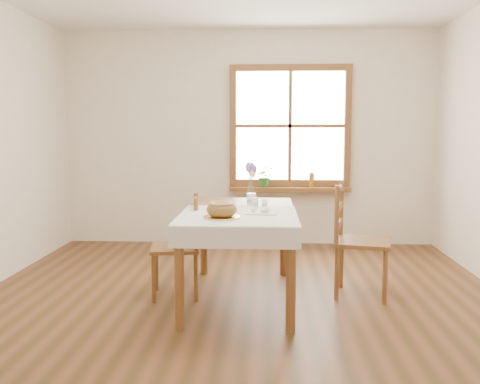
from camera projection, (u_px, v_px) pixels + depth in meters
The scene contains 18 objects.
ground at pixel (238, 310), 4.20m from camera, with size 5.00×5.00×0.00m, color brown.
room_walls at pixel (238, 90), 4.00m from camera, with size 4.60×5.10×2.65m.
window at pixel (290, 126), 6.46m from camera, with size 1.46×0.08×1.46m.
window_sill at pixel (290, 189), 6.48m from camera, with size 1.46×0.20×0.05m.
dining_table at pixel (240, 220), 4.42m from camera, with size 0.90×1.60×0.75m.
table_linen at pixel (238, 215), 4.11m from camera, with size 0.91×0.99×0.01m, color silver.
chair_left at pixel (175, 246), 4.51m from camera, with size 0.40×0.42×0.86m, color brown, non-canonical shape.
chair_right at pixel (363, 240), 4.52m from camera, with size 0.45×0.47×0.96m, color brown, non-canonical shape.
bread_plate at pixel (222, 217), 3.95m from camera, with size 0.26×0.26×0.01m, color white.
bread_loaf at pixel (222, 208), 3.94m from camera, with size 0.23×0.23×0.12m, color olive.
egg_napkin at pixel (262, 213), 4.17m from camera, with size 0.24×0.21×0.01m, color silver.
eggs at pixel (262, 209), 4.17m from camera, with size 0.19×0.17×0.04m, color white, non-canonical shape.
salt_shaker at pixel (255, 203), 4.40m from camera, with size 0.05×0.05×0.10m, color white.
pepper_shaker at pixel (265, 204), 4.40m from camera, with size 0.05×0.05×0.09m, color white.
flower_vase at pixel (251, 199), 4.74m from camera, with size 0.08×0.08×0.09m, color white.
lavender_bouquet at pixel (251, 179), 4.71m from camera, with size 0.14×0.14×0.27m, color #705CA3, non-canonical shape.
potted_plant at pixel (265, 179), 6.48m from camera, with size 0.22×0.25×0.19m, color #33772F.
amber_bottle at pixel (312, 180), 6.45m from camera, with size 0.06×0.06×0.18m, color #A06C1D.
Camera 1 is at (0.21, -4.06, 1.42)m, focal length 40.00 mm.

